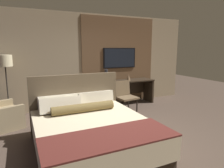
# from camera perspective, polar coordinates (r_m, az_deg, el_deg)

# --- Properties ---
(ground_plane) EXTENTS (16.00, 16.00, 0.00)m
(ground_plane) POSITION_cam_1_polar(r_m,az_deg,el_deg) (4.10, 3.67, -15.61)
(ground_plane) COLOR #4C3D33
(wall_back_tv_panel) EXTENTS (7.20, 0.09, 2.80)m
(wall_back_tv_panel) POSITION_cam_1_polar(r_m,az_deg,el_deg) (6.16, -6.50, 6.55)
(wall_back_tv_panel) COLOR tan
(wall_back_tv_panel) RESTS_ON ground_plane
(bed) EXTENTS (1.88, 2.19, 1.25)m
(bed) POSITION_cam_1_polar(r_m,az_deg,el_deg) (3.58, -6.06, -13.51)
(bed) COLOR #33281E
(bed) RESTS_ON ground_plane
(desk) EXTENTS (2.00, 0.57, 0.78)m
(desk) POSITION_cam_1_polar(r_m,az_deg,el_deg) (6.39, 3.10, -1.09)
(desk) COLOR #2D2319
(desk) RESTS_ON ground_plane
(tv) EXTENTS (1.13, 0.04, 0.64)m
(tv) POSITION_cam_1_polar(r_m,az_deg,el_deg) (6.48, 2.20, 7.45)
(tv) COLOR black
(desk_chair) EXTENTS (0.58, 0.58, 0.87)m
(desk_chair) POSITION_cam_1_polar(r_m,az_deg,el_deg) (5.66, 3.65, -2.84)
(desk_chair) COLOR brown
(desk_chair) RESTS_ON ground_plane
(armchair_by_window) EXTENTS (1.00, 1.02, 0.78)m
(armchair_by_window) POSITION_cam_1_polar(r_m,az_deg,el_deg) (5.18, -29.42, -8.24)
(armchair_by_window) COLOR #998460
(armchair_by_window) RESTS_ON ground_plane
(floor_lamp) EXTENTS (0.34, 0.34, 1.63)m
(floor_lamp) POSITION_cam_1_polar(r_m,az_deg,el_deg) (5.53, -28.21, 4.59)
(floor_lamp) COLOR #282623
(floor_lamp) RESTS_ON ground_plane
(vase_tall) EXTENTS (0.10, 0.10, 0.38)m
(vase_tall) POSITION_cam_1_polar(r_m,az_deg,el_deg) (6.05, -1.70, 2.44)
(vase_tall) COLOR #333338
(vase_tall) RESTS_ON desk
(vase_short) EXTENTS (0.13, 0.13, 0.20)m
(vase_short) POSITION_cam_1_polar(r_m,az_deg,el_deg) (6.30, 4.73, 1.92)
(vase_short) COLOR #846647
(vase_short) RESTS_ON desk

